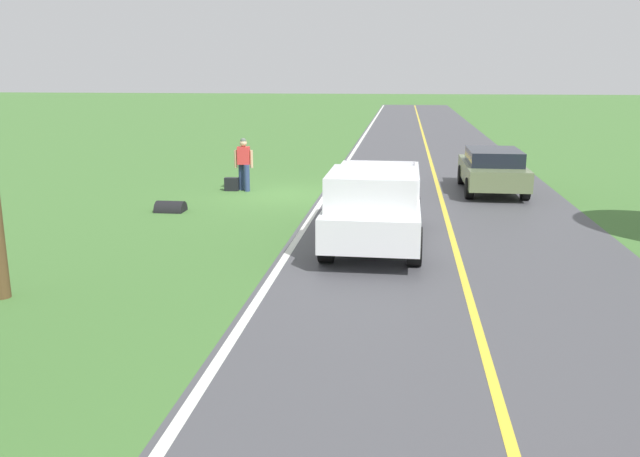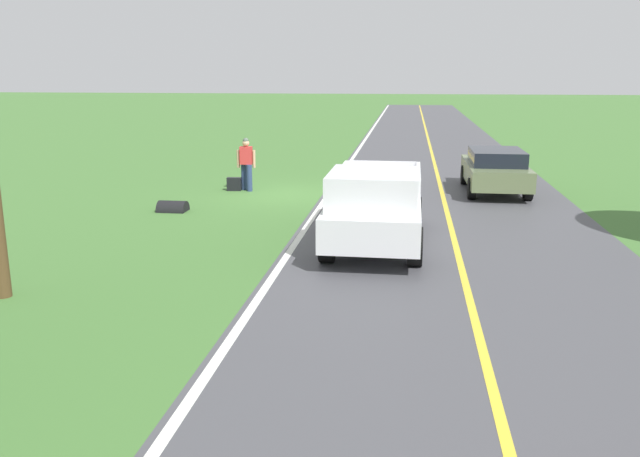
{
  "view_description": "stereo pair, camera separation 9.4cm",
  "coord_description": "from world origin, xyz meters",
  "px_view_note": "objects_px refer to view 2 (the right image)",
  "views": [
    {
      "loc": [
        -3.77,
        20.43,
        3.85
      ],
      "look_at": [
        -2.31,
        8.95,
        1.07
      ],
      "focal_mm": 36.75,
      "sensor_mm": 36.0,
      "label": 1
    },
    {
      "loc": [
        -3.86,
        20.42,
        3.85
      ],
      "look_at": [
        -2.31,
        8.95,
        1.07
      ],
      "focal_mm": 36.75,
      "sensor_mm": 36.0,
      "label": 2
    }
  ],
  "objects_px": {
    "suitcase_carried": "(234,184)",
    "pickup_truck_passing": "(375,204)",
    "sedan_near_oncoming": "(495,169)",
    "hitchhiker_walking": "(246,161)"
  },
  "relations": [
    {
      "from": "suitcase_carried",
      "to": "sedan_near_oncoming",
      "type": "bearing_deg",
      "value": 90.94
    },
    {
      "from": "suitcase_carried",
      "to": "pickup_truck_passing",
      "type": "xyz_separation_m",
      "value": [
        -5.01,
        6.49,
        0.75
      ]
    },
    {
      "from": "suitcase_carried",
      "to": "pickup_truck_passing",
      "type": "height_order",
      "value": "pickup_truck_passing"
    },
    {
      "from": "sedan_near_oncoming",
      "to": "pickup_truck_passing",
      "type": "bearing_deg",
      "value": 64.53
    },
    {
      "from": "hitchhiker_walking",
      "to": "sedan_near_oncoming",
      "type": "xyz_separation_m",
      "value": [
        -8.13,
        -0.79,
        -0.23
      ]
    },
    {
      "from": "suitcase_carried",
      "to": "hitchhiker_walking",
      "type": "bearing_deg",
      "value": 100.86
    },
    {
      "from": "suitcase_carried",
      "to": "pickup_truck_passing",
      "type": "relative_size",
      "value": 0.08
    },
    {
      "from": "pickup_truck_passing",
      "to": "sedan_near_oncoming",
      "type": "bearing_deg",
      "value": -115.47
    },
    {
      "from": "pickup_truck_passing",
      "to": "sedan_near_oncoming",
      "type": "height_order",
      "value": "pickup_truck_passing"
    },
    {
      "from": "hitchhiker_walking",
      "to": "suitcase_carried",
      "type": "xyz_separation_m",
      "value": [
        0.41,
        0.12,
        -0.76
      ]
    }
  ]
}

